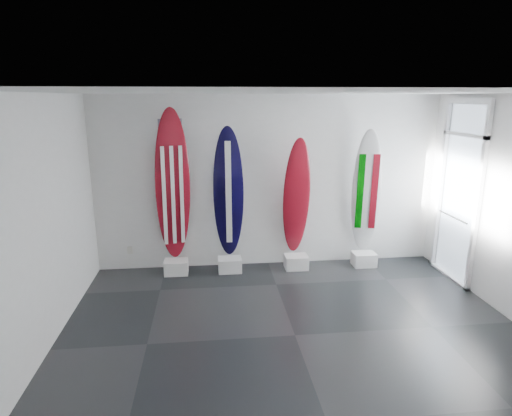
{
  "coord_description": "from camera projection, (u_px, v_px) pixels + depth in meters",
  "views": [
    {
      "loc": [
        -1.04,
        -4.82,
        2.95
      ],
      "look_at": [
        -0.35,
        1.4,
        1.33
      ],
      "focal_mm": 30.18,
      "sensor_mm": 36.0,
      "label": 1
    }
  ],
  "objects": [
    {
      "name": "display_block_swiss",
      "position": [
        296.0,
        262.0,
        7.6
      ],
      "size": [
        0.4,
        0.3,
        0.24
      ],
      "primitive_type": "cube",
      "color": "white",
      "rests_on": "floor"
    },
    {
      "name": "display_block_italy",
      "position": [
        364.0,
        259.0,
        7.73
      ],
      "size": [
        0.4,
        0.3,
        0.24
      ],
      "primitive_type": "cube",
      "color": "white",
      "rests_on": "floor"
    },
    {
      "name": "display_block_usa",
      "position": [
        176.0,
        267.0,
        7.38
      ],
      "size": [
        0.4,
        0.3,
        0.24
      ],
      "primitive_type": "cube",
      "color": "white",
      "rests_on": "floor"
    },
    {
      "name": "wall_left",
      "position": [
        34.0,
        231.0,
        4.79
      ],
      "size": [
        0.0,
        5.0,
        5.0
      ],
      "primitive_type": "plane",
      "rotation": [
        1.57,
        0.0,
        1.57
      ],
      "color": "white",
      "rests_on": "ground"
    },
    {
      "name": "ceiling",
      "position": [
        301.0,
        92.0,
        4.74
      ],
      "size": [
        6.0,
        6.0,
        0.0
      ],
      "primitive_type": "plane",
      "rotation": [
        3.14,
        0.0,
        0.0
      ],
      "color": "white",
      "rests_on": "wall_back"
    },
    {
      "name": "glass_door",
      "position": [
        459.0,
        194.0,
        6.94
      ],
      "size": [
        0.12,
        1.16,
        2.85
      ],
      "primitive_type": null,
      "color": "white",
      "rests_on": "floor"
    },
    {
      "name": "floor",
      "position": [
        295.0,
        335.0,
        5.49
      ],
      "size": [
        6.0,
        6.0,
        0.0
      ],
      "primitive_type": "plane",
      "color": "black",
      "rests_on": "ground"
    },
    {
      "name": "surfboard_usa",
      "position": [
        173.0,
        186.0,
        7.13
      ],
      "size": [
        0.62,
        0.35,
        2.57
      ],
      "primitive_type": "ellipsoid",
      "rotation": [
        0.05,
        0.0,
        0.25
      ],
      "color": "maroon",
      "rests_on": "display_block_usa"
    },
    {
      "name": "surfboard_italy",
      "position": [
        366.0,
        192.0,
        7.53
      ],
      "size": [
        0.55,
        0.37,
        2.21
      ],
      "primitive_type": "ellipsoid",
      "rotation": [
        0.08,
        0.0,
        -0.23
      ],
      "color": "silver",
      "rests_on": "display_block_italy"
    },
    {
      "name": "wall_outlet",
      "position": [
        130.0,
        250.0,
        7.52
      ],
      "size": [
        0.09,
        0.02,
        0.13
      ],
      "primitive_type": "cube",
      "color": "silver",
      "rests_on": "wall_back"
    },
    {
      "name": "wall_front",
      "position": [
        379.0,
        334.0,
        2.71
      ],
      "size": [
        6.0,
        0.0,
        6.0
      ],
      "primitive_type": "plane",
      "rotation": [
        -1.57,
        0.0,
        0.0
      ],
      "color": "white",
      "rests_on": "ground"
    },
    {
      "name": "display_block_navy",
      "position": [
        230.0,
        265.0,
        7.48
      ],
      "size": [
        0.4,
        0.3,
        0.24
      ],
      "primitive_type": "cube",
      "color": "white",
      "rests_on": "floor"
    },
    {
      "name": "wall_back",
      "position": [
        269.0,
        182.0,
        7.52
      ],
      "size": [
        6.0,
        0.0,
        6.0
      ],
      "primitive_type": "plane",
      "rotation": [
        1.57,
        0.0,
        0.0
      ],
      "color": "white",
      "rests_on": "ground"
    },
    {
      "name": "surfboard_navy",
      "position": [
        228.0,
        193.0,
        7.26
      ],
      "size": [
        0.53,
        0.31,
        2.27
      ],
      "primitive_type": "ellipsoid",
      "rotation": [
        0.09,
        0.0,
        -0.07
      ],
      "color": "black",
      "rests_on": "display_block_navy"
    },
    {
      "name": "surfboard_swiss",
      "position": [
        297.0,
        197.0,
        7.41
      ],
      "size": [
        0.49,
        0.39,
        2.08
      ],
      "primitive_type": "ellipsoid",
      "rotation": [
        0.14,
        0.0,
        0.06
      ],
      "color": "maroon",
      "rests_on": "display_block_swiss"
    }
  ]
}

